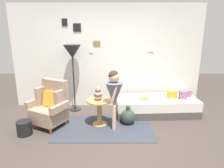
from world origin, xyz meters
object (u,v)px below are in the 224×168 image
book_on_daybed (144,98)px  demijohn_near (127,117)px  side_table (99,107)px  magazine_basket (24,128)px  daybed (155,106)px  vase_striped (97,95)px  armchair (50,106)px  person_child (113,92)px  floor_lamp (72,54)px

book_on_daybed → demijohn_near: book_on_daybed is taller
side_table → demijohn_near: side_table is taller
side_table → magazine_basket: size_ratio=2.01×
side_table → book_on_daybed: bearing=26.4°
daybed → book_on_daybed: (-0.29, -0.06, 0.22)m
side_table → vase_striped: size_ratio=2.03×
armchair → book_on_daybed: size_ratio=4.41×
side_table → demijohn_near: (0.61, 0.04, -0.23)m
demijohn_near → book_on_daybed: bearing=47.9°
armchair → book_on_daybed: bearing=14.6°
book_on_daybed → vase_striped: bearing=-153.7°
vase_striped → daybed: bearing=23.5°
daybed → side_table: side_table is taller
daybed → person_child: (-1.02, -0.77, 0.59)m
armchair → person_child: bearing=-7.3°
side_table → vase_striped: (-0.02, -0.01, 0.28)m
side_table → magazine_basket: bearing=-163.4°
book_on_daybed → side_table: bearing=-153.6°
daybed → demijohn_near: 0.90m
armchair → magazine_basket: size_ratio=3.46×
vase_striped → person_child: (0.33, -0.18, 0.11)m
armchair → vase_striped: size_ratio=3.49×
demijohn_near → armchair: bearing=-177.8°
person_child → magazine_basket: bearing=-172.3°
vase_striped → demijohn_near: (0.63, 0.05, -0.51)m
daybed → magazine_basket: bearing=-160.0°
person_child → demijohn_near: size_ratio=3.00×
vase_striped → magazine_basket: vase_striped is taller
vase_striped → demijohn_near: vase_striped is taller
armchair → floor_lamp: bearing=68.2°
vase_striped → person_child: person_child is taller
armchair → book_on_daybed: 2.12m
armchair → vase_striped: 1.02m
daybed → magazine_basket: 2.93m
book_on_daybed → demijohn_near: bearing=-132.1°
book_on_daybed → person_child: bearing=-136.0°
magazine_basket → vase_striped: bearing=16.5°
floor_lamp → magazine_basket: bearing=-121.0°
book_on_daybed → magazine_basket: book_on_daybed is taller
person_child → demijohn_near: (0.30, 0.23, -0.62)m
floor_lamp → demijohn_near: 1.96m
book_on_daybed → daybed: bearing=12.0°
vase_striped → person_child: 0.39m
magazine_basket → armchair: bearing=44.5°
side_table → demijohn_near: bearing=3.8°
daybed → floor_lamp: (-2.00, 0.25, 1.22)m
side_table → armchair: bearing=-178.8°
daybed → vase_striped: (-1.35, -0.59, 0.48)m
magazine_basket → floor_lamp: bearing=59.0°
book_on_daybed → magazine_basket: 2.65m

